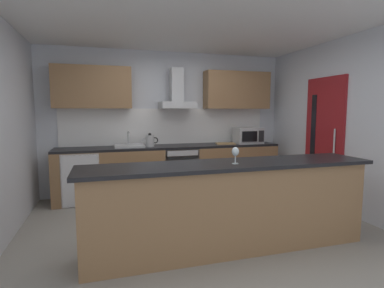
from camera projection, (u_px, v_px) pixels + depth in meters
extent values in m
cube|color=gray|center=(199.00, 228.00, 3.98)|extent=(5.50, 4.85, 0.02)
cube|color=white|center=(200.00, 21.00, 3.70)|extent=(5.50, 4.85, 0.02)
cube|color=silver|center=(167.00, 122.00, 5.73)|extent=(5.50, 0.12, 2.60)
cube|color=silver|center=(348.00, 126.00, 4.49)|extent=(0.12, 4.85, 2.60)
cube|color=white|center=(168.00, 126.00, 5.67)|extent=(3.83, 0.02, 0.66)
cube|color=olive|center=(172.00, 171.00, 5.47)|extent=(3.96, 0.60, 0.86)
cube|color=black|center=(172.00, 147.00, 5.42)|extent=(3.96, 0.60, 0.04)
cube|color=olive|center=(230.00, 208.00, 3.30)|extent=(3.10, 0.52, 0.93)
cube|color=black|center=(230.00, 165.00, 3.25)|extent=(3.20, 0.64, 0.04)
cube|color=olive|center=(92.00, 87.00, 5.08)|extent=(1.27, 0.32, 0.70)
cube|color=olive|center=(237.00, 90.00, 5.82)|extent=(1.27, 0.32, 0.70)
cube|color=maroon|center=(324.00, 142.00, 4.88)|extent=(0.04, 0.85, 2.05)
cube|color=black|center=(313.00, 134.00, 5.08)|extent=(0.01, 0.11, 1.31)
cylinder|color=#B7BABC|center=(334.00, 144.00, 4.60)|extent=(0.03, 0.03, 0.45)
cube|color=slate|center=(179.00, 170.00, 5.48)|extent=(0.60, 0.56, 0.80)
cube|color=black|center=(183.00, 176.00, 5.21)|extent=(0.50, 0.02, 0.48)
cube|color=#B7BABC|center=(183.00, 153.00, 5.16)|extent=(0.54, 0.02, 0.09)
cylinder|color=#B7BABC|center=(183.00, 163.00, 5.15)|extent=(0.49, 0.02, 0.02)
cube|color=white|center=(82.00, 177.00, 5.02)|extent=(0.58, 0.56, 0.85)
cube|color=silver|center=(80.00, 181.00, 4.74)|extent=(0.55, 0.02, 0.80)
cylinder|color=#B7BABC|center=(95.00, 178.00, 4.78)|extent=(0.02, 0.02, 0.38)
cube|color=#B7BABC|center=(248.00, 136.00, 5.77)|extent=(0.50, 0.36, 0.30)
cube|color=black|center=(250.00, 136.00, 5.57)|extent=(0.30, 0.02, 0.19)
cube|color=black|center=(261.00, 136.00, 5.64)|extent=(0.10, 0.01, 0.21)
cube|color=silver|center=(129.00, 146.00, 5.18)|extent=(0.50, 0.40, 0.04)
cylinder|color=#B7BABC|center=(128.00, 139.00, 5.29)|extent=(0.03, 0.03, 0.26)
cylinder|color=#B7BABC|center=(129.00, 132.00, 5.20)|extent=(0.03, 0.16, 0.03)
cylinder|color=#B7BABC|center=(150.00, 141.00, 5.24)|extent=(0.15, 0.15, 0.20)
sphere|color=black|center=(150.00, 135.00, 5.22)|extent=(0.06, 0.06, 0.06)
cone|color=#B7BABC|center=(144.00, 139.00, 5.20)|extent=(0.09, 0.04, 0.07)
torus|color=black|center=(155.00, 140.00, 5.26)|extent=(0.11, 0.02, 0.11)
cube|color=#B7BABC|center=(177.00, 105.00, 5.45)|extent=(0.62, 0.45, 0.12)
cube|color=#B7BABC|center=(176.00, 85.00, 5.46)|extent=(0.22, 0.22, 0.60)
cylinder|color=silver|center=(235.00, 163.00, 3.19)|extent=(0.07, 0.07, 0.01)
cylinder|color=silver|center=(235.00, 159.00, 3.18)|extent=(0.01, 0.01, 0.09)
ellipsoid|color=silver|center=(235.00, 151.00, 3.17)|extent=(0.08, 0.08, 0.10)
cube|color=tan|center=(225.00, 144.00, 5.65)|extent=(0.37, 0.28, 0.02)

